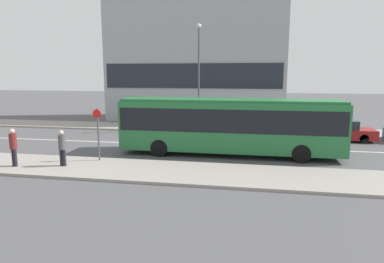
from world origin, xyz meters
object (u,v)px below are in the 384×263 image
Objects in this scene: city_bus at (229,123)px; bus_stop_sign at (98,130)px; parked_car_0 at (337,131)px; pedestrian_down_pavement at (62,146)px; pedestrian_near_stop at (13,145)px; street_lamp at (199,67)px.

city_bus is 7.07m from bus_stop_sign.
parked_car_0 is 2.68× the size of pedestrian_down_pavement.
city_bus is at bearing 24.68° from bus_stop_sign.
parked_car_0 is 1.74× the size of bus_stop_sign.
pedestrian_near_stop reaches higher than pedestrian_down_pavement.
parked_car_0 is 15.91m from bus_stop_sign.
bus_stop_sign is (-13.41, -8.49, 1.04)m from parked_car_0.
bus_stop_sign is (1.26, 1.29, 0.58)m from pedestrian_down_pavement.
bus_stop_sign is at bearing -147.66° from parked_car_0.
city_bus is at bearing -68.60° from street_lamp.
parked_car_0 is at bearing 56.70° from pedestrian_near_stop.
street_lamp is (6.97, 12.29, 3.80)m from pedestrian_near_stop.
street_lamp is (-2.97, 7.56, 3.16)m from city_bus.
street_lamp is (-9.95, 2.03, 4.31)m from parked_car_0.
pedestrian_near_stop is at bearing -153.30° from bus_stop_sign.
pedestrian_near_stop is at bearing -156.24° from city_bus.
parked_car_0 is 2.56× the size of pedestrian_near_stop.
street_lamp reaches higher than pedestrian_down_pavement.
street_lamp is (4.72, 11.81, 3.86)m from pedestrian_down_pavement.
pedestrian_down_pavement is (-14.66, -9.79, 0.46)m from parked_car_0.
pedestrian_down_pavement is at bearing 37.30° from pedestrian_near_stop.
pedestrian_down_pavement is at bearing -111.76° from street_lamp.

